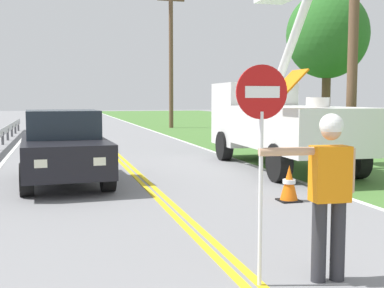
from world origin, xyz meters
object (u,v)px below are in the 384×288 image
(flagger_worker, at_px, (329,186))
(oncoming_sedan_nearest, at_px, (64,148))
(roadside_tree_verge, at_px, (327,35))
(traffic_cone_lead, at_px, (289,184))
(utility_pole_mid, at_px, (171,57))
(utility_bucket_truck, at_px, (277,118))
(stop_sign_paddle, at_px, (261,125))
(utility_pole_near, at_px, (354,13))

(flagger_worker, bearing_deg, oncoming_sedan_nearest, 110.42)
(roadside_tree_verge, bearing_deg, traffic_cone_lead, -124.13)
(utility_pole_mid, height_order, traffic_cone_lead, utility_pole_mid)
(utility_bucket_truck, bearing_deg, stop_sign_paddle, -115.84)
(oncoming_sedan_nearest, height_order, traffic_cone_lead, oncoming_sedan_nearest)
(oncoming_sedan_nearest, distance_m, traffic_cone_lead, 5.28)
(stop_sign_paddle, relative_size, oncoming_sedan_nearest, 0.56)
(stop_sign_paddle, distance_m, utility_pole_mid, 28.15)
(stop_sign_paddle, bearing_deg, utility_pole_near, 51.76)
(utility_pole_near, bearing_deg, utility_bucket_truck, 151.37)
(stop_sign_paddle, bearing_deg, utility_pole_mid, 79.05)
(oncoming_sedan_nearest, distance_m, utility_pole_near, 8.55)
(utility_bucket_truck, distance_m, roadside_tree_verge, 5.64)
(oncoming_sedan_nearest, xyz_separation_m, utility_pole_mid, (7.21, 20.38, 3.82))
(utility_pole_mid, bearing_deg, roadside_tree_verge, -81.57)
(utility_pole_mid, bearing_deg, oncoming_sedan_nearest, -109.49)
(traffic_cone_lead, distance_m, roadside_tree_verge, 10.37)
(oncoming_sedan_nearest, xyz_separation_m, traffic_cone_lead, (4.15, -3.22, -0.50))
(utility_pole_near, height_order, roadside_tree_verge, utility_pole_near)
(utility_pole_near, bearing_deg, oncoming_sedan_nearest, -177.13)
(utility_pole_near, relative_size, traffic_cone_lead, 11.77)
(traffic_cone_lead, relative_size, roadside_tree_verge, 0.12)
(utility_bucket_truck, bearing_deg, flagger_worker, -111.37)
(roadside_tree_verge, bearing_deg, utility_pole_near, -111.78)
(stop_sign_paddle, height_order, utility_pole_near, utility_pole_near)
(flagger_worker, relative_size, utility_pole_mid, 0.20)
(traffic_cone_lead, bearing_deg, flagger_worker, -110.70)
(utility_pole_mid, relative_size, traffic_cone_lead, 12.76)
(roadside_tree_verge, bearing_deg, utility_pole_mid, 98.43)
(oncoming_sedan_nearest, bearing_deg, flagger_worker, -69.58)
(utility_bucket_truck, relative_size, utility_pole_mid, 0.77)
(stop_sign_paddle, xyz_separation_m, utility_pole_near, (5.91, 7.50, 2.59))
(flagger_worker, xyz_separation_m, traffic_cone_lead, (1.49, 3.94, -0.71))
(flagger_worker, height_order, oncoming_sedan_nearest, flagger_worker)
(utility_bucket_truck, height_order, utility_pole_mid, utility_pole_mid)
(utility_bucket_truck, xyz_separation_m, roadside_tree_verge, (3.53, 3.34, 2.85))
(stop_sign_paddle, relative_size, traffic_cone_lead, 3.33)
(stop_sign_paddle, xyz_separation_m, oncoming_sedan_nearest, (-1.90, 7.11, -0.88))
(utility_bucket_truck, distance_m, utility_pole_near, 3.54)
(flagger_worker, bearing_deg, traffic_cone_lead, 69.30)
(utility_pole_near, relative_size, utility_pole_mid, 0.92)
(utility_pole_near, xyz_separation_m, utility_pole_mid, (-0.59, 19.99, 0.35))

